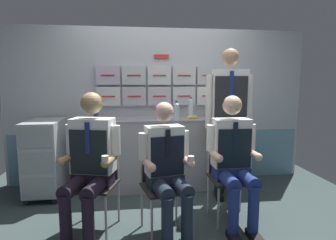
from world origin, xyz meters
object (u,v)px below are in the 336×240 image
Objects in this scene: folding_chair_left at (97,174)px; crew_member_standing at (229,109)px; crew_member_left at (90,157)px; crew_member_by_counter at (234,155)px; folding_chair_right at (162,175)px; crew_member_right at (167,165)px; folding_chair_by_counter at (228,168)px; snack_banana at (193,117)px; service_trolley at (46,156)px; paper_cup_tan at (166,113)px; sparkling_bottle_green at (176,111)px.

folding_chair_left is 0.47× the size of crew_member_standing.
crew_member_left is 1.03× the size of crew_member_by_counter.
folding_chair_right is 0.22m from crew_member_right.
crew_member_left is 1.55× the size of folding_chair_by_counter.
crew_member_standing is at bearing 22.75° from crew_member_left.
folding_chair_right is 1.21m from crew_member_standing.
crew_member_by_counter is at bearing -78.75° from snack_banana.
service_trolley reaches higher than folding_chair_left.
service_trolley is 0.53× the size of crew_member_standing.
crew_member_left is 1.07× the size of crew_member_right.
folding_chair_by_counter is at bearing 12.37° from folding_chair_right.
crew_member_left is at bearing -178.60° from folding_chair_right.
paper_cup_tan reaches higher than folding_chair_left.
crew_member_left is 1.70m from crew_member_standing.
sparkling_bottle_green reaches higher than folding_chair_by_counter.
folding_chair_right is 1.00× the size of folding_chair_by_counter.
snack_banana is at bearing 103.29° from folding_chair_by_counter.
crew_member_standing is 7.64× the size of sparkling_bottle_green.
service_trolley is at bearing 125.17° from crew_member_left.
crew_member_left reaches higher than crew_member_by_counter.
service_trolley is 1.22m from crew_member_left.
folding_chair_right is at bearing -107.02° from sparkling_bottle_green.
crew_member_right is at bearing -167.00° from crew_member_by_counter.
service_trolley is 1.91m from snack_banana.
crew_member_standing is at bearing 75.53° from crew_member_by_counter.
folding_chair_left is at bearing 75.18° from crew_member_left.
sparkling_bottle_green is (-0.42, 0.77, 0.53)m from folding_chair_by_counter.
crew_member_standing is at bearing -42.03° from paper_cup_tan.
crew_member_standing reaches higher than folding_chair_by_counter.
folding_chair_left is 1.34m from crew_member_by_counter.
service_trolley is 0.74× the size of crew_member_by_counter.
paper_cup_tan is at bearing 142.26° from snack_banana.
crew_member_right is 1.22m from crew_member_standing.
service_trolley is 5.49× the size of snack_banana.
folding_chair_left is 4.92× the size of snack_banana.
snack_banana is (0.23, 0.07, -0.09)m from sparkling_bottle_green.
crew_member_left is at bearing -124.19° from paper_cup_tan.
crew_member_right is at bearing -154.89° from folding_chair_by_counter.
crew_member_by_counter reaches higher than snack_banana.
crew_member_standing is (2.22, -0.34, 0.59)m from service_trolley.
sparkling_bottle_green reaches higher than paper_cup_tan.
folding_chair_right is (0.66, 0.02, -0.21)m from crew_member_left.
snack_banana is at bearing 62.80° from folding_chair_right.
sparkling_bottle_green is at bearing 72.98° from folding_chair_right.
folding_chair_right and folding_chair_by_counter have the same top height.
crew_member_standing reaches higher than sparkling_bottle_green.
service_trolley is 2.20m from folding_chair_by_counter.
snack_banana is (0.32, -0.25, -0.03)m from paper_cup_tan.
crew_member_right reaches higher than service_trolley.
paper_cup_tan is (1.54, 0.27, 0.48)m from service_trolley.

